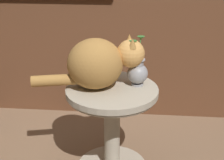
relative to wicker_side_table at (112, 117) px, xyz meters
The scene contains 3 objects.
wicker_side_table is the anchor object (origin of this frame).
cat 0.35m from the wicker_side_table, behind, with size 0.63×0.35×0.29m.
pewter_vase_with_ivy 0.32m from the wicker_side_table, 22.24° to the left, with size 0.12×0.12×0.28m.
Camera 1 is at (0.34, -1.59, 1.34)m, focal length 51.81 mm.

